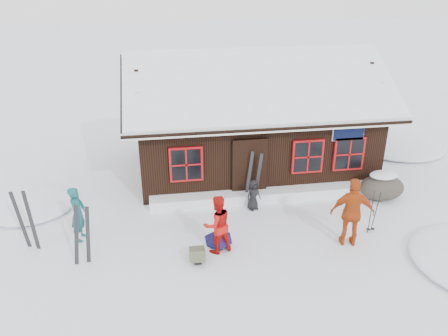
{
  "coord_description": "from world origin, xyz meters",
  "views": [
    {
      "loc": [
        -1.91,
        -9.88,
        6.75
      ],
      "look_at": [
        0.02,
        2.08,
        1.3
      ],
      "focal_mm": 35.0,
      "sensor_mm": 36.0,
      "label": 1
    }
  ],
  "objects_px": {
    "backpack_blue": "(218,242)",
    "skier_crouched": "(253,195)",
    "skier_teal": "(78,214)",
    "backpack_olive": "(197,256)",
    "boulder": "(382,187)",
    "skier_orange_right": "(352,213)",
    "ski_poles": "(373,212)",
    "skier_orange_left": "(217,224)",
    "ski_pair_left": "(82,236)"
  },
  "relations": [
    {
      "from": "skier_orange_left",
      "to": "boulder",
      "type": "relative_size",
      "value": 1.11
    },
    {
      "from": "skier_teal",
      "to": "ski_pair_left",
      "type": "bearing_deg",
      "value": -156.07
    },
    {
      "from": "skier_teal",
      "to": "backpack_olive",
      "type": "height_order",
      "value": "skier_teal"
    },
    {
      "from": "skier_teal",
      "to": "ski_poles",
      "type": "xyz_separation_m",
      "value": [
        8.08,
        -0.93,
        -0.17
      ]
    },
    {
      "from": "skier_teal",
      "to": "backpack_olive",
      "type": "relative_size",
      "value": 3.02
    },
    {
      "from": "skier_orange_right",
      "to": "ski_poles",
      "type": "xyz_separation_m",
      "value": [
        0.88,
        0.48,
        -0.35
      ]
    },
    {
      "from": "backpack_blue",
      "to": "backpack_olive",
      "type": "xyz_separation_m",
      "value": [
        -0.62,
        -0.53,
        -0.01
      ]
    },
    {
      "from": "ski_pair_left",
      "to": "ski_poles",
      "type": "relative_size",
      "value": 1.29
    },
    {
      "from": "skier_orange_right",
      "to": "backpack_blue",
      "type": "relative_size",
      "value": 3.41
    },
    {
      "from": "ski_pair_left",
      "to": "backpack_olive",
      "type": "distance_m",
      "value": 2.9
    },
    {
      "from": "skier_crouched",
      "to": "ski_pair_left",
      "type": "relative_size",
      "value": 0.58
    },
    {
      "from": "skier_teal",
      "to": "boulder",
      "type": "height_order",
      "value": "skier_teal"
    },
    {
      "from": "skier_orange_left",
      "to": "skier_orange_right",
      "type": "xyz_separation_m",
      "value": [
        3.56,
        -0.25,
        0.17
      ]
    },
    {
      "from": "backpack_blue",
      "to": "skier_crouched",
      "type": "bearing_deg",
      "value": 20.01
    },
    {
      "from": "ski_poles",
      "to": "skier_crouched",
      "type": "bearing_deg",
      "value": 149.2
    },
    {
      "from": "skier_orange_left",
      "to": "backpack_blue",
      "type": "relative_size",
      "value": 2.83
    },
    {
      "from": "skier_orange_left",
      "to": "skier_orange_right",
      "type": "height_order",
      "value": "skier_orange_right"
    },
    {
      "from": "skier_teal",
      "to": "backpack_olive",
      "type": "distance_m",
      "value": 3.49
    },
    {
      "from": "skier_teal",
      "to": "backpack_blue",
      "type": "relative_size",
      "value": 2.76
    },
    {
      "from": "backpack_blue",
      "to": "backpack_olive",
      "type": "relative_size",
      "value": 1.09
    },
    {
      "from": "skier_teal",
      "to": "skier_orange_right",
      "type": "bearing_deg",
      "value": -89.86
    },
    {
      "from": "backpack_olive",
      "to": "skier_orange_right",
      "type": "bearing_deg",
      "value": 3.61
    },
    {
      "from": "boulder",
      "to": "ski_poles",
      "type": "height_order",
      "value": "ski_poles"
    },
    {
      "from": "skier_teal",
      "to": "skier_orange_right",
      "type": "height_order",
      "value": "skier_orange_right"
    },
    {
      "from": "skier_crouched",
      "to": "backpack_olive",
      "type": "xyz_separation_m",
      "value": [
        -1.99,
        -2.41,
        -0.35
      ]
    },
    {
      "from": "skier_orange_left",
      "to": "boulder",
      "type": "distance_m",
      "value": 6.05
    },
    {
      "from": "ski_pair_left",
      "to": "backpack_blue",
      "type": "bearing_deg",
      "value": 10.73
    },
    {
      "from": "skier_crouched",
      "to": "ski_pair_left",
      "type": "height_order",
      "value": "ski_pair_left"
    },
    {
      "from": "boulder",
      "to": "ski_poles",
      "type": "xyz_separation_m",
      "value": [
        -1.23,
        -1.82,
        0.19
      ]
    },
    {
      "from": "boulder",
      "to": "ski_pair_left",
      "type": "distance_m",
      "value": 9.28
    },
    {
      "from": "ski_pair_left",
      "to": "skier_orange_right",
      "type": "bearing_deg",
      "value": 6.16
    },
    {
      "from": "skier_teal",
      "to": "backpack_olive",
      "type": "bearing_deg",
      "value": -105.42
    },
    {
      "from": "ski_pair_left",
      "to": "backpack_blue",
      "type": "xyz_separation_m",
      "value": [
        3.42,
        0.15,
        -0.65
      ]
    },
    {
      "from": "skier_orange_left",
      "to": "backpack_olive",
      "type": "xyz_separation_m",
      "value": [
        -0.57,
        -0.38,
        -0.66
      ]
    },
    {
      "from": "skier_orange_left",
      "to": "backpack_blue",
      "type": "bearing_deg",
      "value": -125.09
    },
    {
      "from": "skier_orange_left",
      "to": "boulder",
      "type": "xyz_separation_m",
      "value": [
        5.68,
        2.05,
        -0.38
      ]
    },
    {
      "from": "skier_teal",
      "to": "boulder",
      "type": "xyz_separation_m",
      "value": [
        9.31,
        0.89,
        -0.36
      ]
    },
    {
      "from": "skier_teal",
      "to": "skier_orange_left",
      "type": "height_order",
      "value": "skier_orange_left"
    },
    {
      "from": "ski_poles",
      "to": "skier_orange_right",
      "type": "bearing_deg",
      "value": -151.34
    },
    {
      "from": "skier_orange_right",
      "to": "skier_crouched",
      "type": "height_order",
      "value": "skier_orange_right"
    },
    {
      "from": "skier_orange_right",
      "to": "skier_teal",
      "type": "bearing_deg",
      "value": 2.93
    },
    {
      "from": "skier_orange_left",
      "to": "ski_poles",
      "type": "bearing_deg",
      "value": 165.86
    },
    {
      "from": "skier_crouched",
      "to": "backpack_blue",
      "type": "bearing_deg",
      "value": -151.49
    },
    {
      "from": "ski_pair_left",
      "to": "backpack_blue",
      "type": "relative_size",
      "value": 3.0
    },
    {
      "from": "skier_teal",
      "to": "ski_poles",
      "type": "relative_size",
      "value": 1.19
    },
    {
      "from": "skier_crouched",
      "to": "backpack_blue",
      "type": "xyz_separation_m",
      "value": [
        -1.37,
        -1.88,
        -0.34
      ]
    },
    {
      "from": "boulder",
      "to": "ski_poles",
      "type": "distance_m",
      "value": 2.21
    },
    {
      "from": "skier_orange_right",
      "to": "skier_crouched",
      "type": "relative_size",
      "value": 1.97
    },
    {
      "from": "backpack_olive",
      "to": "backpack_blue",
      "type": "bearing_deg",
      "value": 42.27
    },
    {
      "from": "boulder",
      "to": "ski_poles",
      "type": "bearing_deg",
      "value": -124.11
    }
  ]
}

